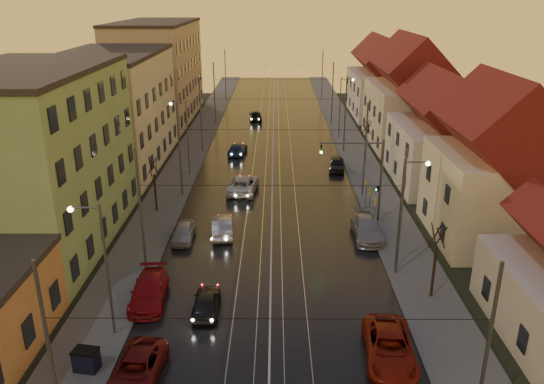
{
  "coord_description": "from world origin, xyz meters",
  "views": [
    {
      "loc": [
        0.28,
        -23.26,
        18.17
      ],
      "look_at": [
        0.02,
        17.77,
        2.76
      ],
      "focal_mm": 35.0,
      "sensor_mm": 36.0,
      "label": 1
    }
  ],
  "objects_px": {
    "parked_left_2": "(149,291)",
    "dumpster": "(86,360)",
    "driving_car_2": "(243,184)",
    "driving_car_4": "(256,115)",
    "parked_left_1": "(137,370)",
    "traffic_light_mast": "(369,170)",
    "street_lamp_0": "(100,258)",
    "street_lamp_1": "(406,203)",
    "driving_car_1": "(222,226)",
    "street_lamp_3": "(343,101)",
    "parked_right_0": "(389,347)",
    "street_lamp_2": "(184,131)",
    "parked_left_3": "(184,232)",
    "driving_car_3": "(237,149)",
    "parked_right_1": "(367,228)",
    "parked_right_2": "(337,164)",
    "driving_car_0": "(206,302)"
  },
  "relations": [
    {
      "from": "street_lamp_3",
      "to": "driving_car_3",
      "type": "xyz_separation_m",
      "value": [
        -13.36,
        -7.97,
        -4.21
      ]
    },
    {
      "from": "traffic_light_mast",
      "to": "driving_car_2",
      "type": "xyz_separation_m",
      "value": [
        -10.82,
        7.16,
        -3.82
      ]
    },
    {
      "from": "street_lamp_2",
      "to": "traffic_light_mast",
      "type": "bearing_deg",
      "value": -35.07
    },
    {
      "from": "driving_car_1",
      "to": "parked_right_1",
      "type": "bearing_deg",
      "value": 171.0
    },
    {
      "from": "street_lamp_0",
      "to": "dumpster",
      "type": "distance_m",
      "value": 5.24
    },
    {
      "from": "street_lamp_3",
      "to": "driving_car_4",
      "type": "height_order",
      "value": "street_lamp_3"
    },
    {
      "from": "street_lamp_0",
      "to": "parked_right_0",
      "type": "height_order",
      "value": "street_lamp_0"
    },
    {
      "from": "driving_car_0",
      "to": "parked_left_3",
      "type": "height_order",
      "value": "parked_left_3"
    },
    {
      "from": "driving_car_4",
      "to": "parked_left_2",
      "type": "relative_size",
      "value": 0.88
    },
    {
      "from": "street_lamp_3",
      "to": "parked_right_1",
      "type": "distance_m",
      "value": 31.36
    },
    {
      "from": "parked_right_2",
      "to": "dumpster",
      "type": "bearing_deg",
      "value": -110.13
    },
    {
      "from": "parked_left_3",
      "to": "dumpster",
      "type": "bearing_deg",
      "value": -99.42
    },
    {
      "from": "driving_car_0",
      "to": "parked_right_0",
      "type": "xyz_separation_m",
      "value": [
        10.18,
        -4.41,
        0.1
      ]
    },
    {
      "from": "street_lamp_2",
      "to": "parked_left_1",
      "type": "xyz_separation_m",
      "value": [
        2.54,
        -31.83,
        -4.21
      ]
    },
    {
      "from": "driving_car_3",
      "to": "parked_right_1",
      "type": "distance_m",
      "value": 25.94
    },
    {
      "from": "street_lamp_0",
      "to": "dumpster",
      "type": "bearing_deg",
      "value": -93.5
    },
    {
      "from": "driving_car_1",
      "to": "parked_left_1",
      "type": "xyz_separation_m",
      "value": [
        -2.59,
        -17.18,
        -0.07
      ]
    },
    {
      "from": "street_lamp_3",
      "to": "dumpster",
      "type": "xyz_separation_m",
      "value": [
        -18.4,
        -47.15,
        -4.19
      ]
    },
    {
      "from": "street_lamp_3",
      "to": "parked_right_2",
      "type": "distance_m",
      "value": 14.88
    },
    {
      "from": "parked_left_1",
      "to": "parked_right_2",
      "type": "bearing_deg",
      "value": 71.56
    },
    {
      "from": "parked_right_2",
      "to": "parked_right_0",
      "type": "bearing_deg",
      "value": -85.11
    },
    {
      "from": "street_lamp_0",
      "to": "driving_car_0",
      "type": "bearing_deg",
      "value": 24.24
    },
    {
      "from": "driving_car_3",
      "to": "parked_right_0",
      "type": "xyz_separation_m",
      "value": [
        10.57,
        -38.08,
        0.08
      ]
    },
    {
      "from": "street_lamp_2",
      "to": "parked_left_3",
      "type": "relative_size",
      "value": 2.04
    },
    {
      "from": "traffic_light_mast",
      "to": "driving_car_1",
      "type": "xyz_separation_m",
      "value": [
        -11.97,
        -2.65,
        -3.85
      ]
    },
    {
      "from": "driving_car_0",
      "to": "driving_car_4",
      "type": "bearing_deg",
      "value": -92.16
    },
    {
      "from": "driving_car_0",
      "to": "parked_right_0",
      "type": "height_order",
      "value": "parked_right_0"
    },
    {
      "from": "street_lamp_0",
      "to": "parked_right_0",
      "type": "distance_m",
      "value": 16.09
    },
    {
      "from": "parked_left_1",
      "to": "driving_car_2",
      "type": "bearing_deg",
      "value": 85.59
    },
    {
      "from": "street_lamp_0",
      "to": "driving_car_1",
      "type": "relative_size",
      "value": 1.76
    },
    {
      "from": "street_lamp_3",
      "to": "parked_left_3",
      "type": "bearing_deg",
      "value": -116.82
    },
    {
      "from": "driving_car_0",
      "to": "driving_car_1",
      "type": "height_order",
      "value": "driving_car_1"
    },
    {
      "from": "driving_car_1",
      "to": "parked_right_1",
      "type": "xyz_separation_m",
      "value": [
        11.56,
        -0.4,
        0.03
      ]
    },
    {
      "from": "street_lamp_2",
      "to": "parked_right_0",
      "type": "xyz_separation_m",
      "value": [
        15.41,
        -30.05,
        -4.13
      ]
    },
    {
      "from": "driving_car_1",
      "to": "parked_right_2",
      "type": "relative_size",
      "value": 1.1
    },
    {
      "from": "driving_car_0",
      "to": "street_lamp_0",
      "type": "bearing_deg",
      "value": 23.36
    },
    {
      "from": "street_lamp_0",
      "to": "driving_car_4",
      "type": "height_order",
      "value": "street_lamp_0"
    },
    {
      "from": "street_lamp_0",
      "to": "street_lamp_1",
      "type": "bearing_deg",
      "value": 23.72
    },
    {
      "from": "street_lamp_2",
      "to": "driving_car_1",
      "type": "distance_m",
      "value": 16.06
    },
    {
      "from": "driving_car_0",
      "to": "parked_left_3",
      "type": "relative_size",
      "value": 0.99
    },
    {
      "from": "driving_car_0",
      "to": "parked_left_2",
      "type": "xyz_separation_m",
      "value": [
        -3.73,
        1.12,
        0.08
      ]
    },
    {
      "from": "driving_car_0",
      "to": "parked_left_3",
      "type": "distance_m",
      "value": 10.46
    },
    {
      "from": "parked_left_2",
      "to": "dumpster",
      "type": "xyz_separation_m",
      "value": [
        -1.7,
        -6.63,
        -0.04
      ]
    },
    {
      "from": "street_lamp_1",
      "to": "dumpster",
      "type": "height_order",
      "value": "street_lamp_1"
    },
    {
      "from": "driving_car_1",
      "to": "parked_right_2",
      "type": "xyz_separation_m",
      "value": [
        10.98,
        16.53,
        -0.05
      ]
    },
    {
      "from": "driving_car_1",
      "to": "street_lamp_3",
      "type": "bearing_deg",
      "value": -120.12
    },
    {
      "from": "traffic_light_mast",
      "to": "driving_car_4",
      "type": "height_order",
      "value": "traffic_light_mast"
    },
    {
      "from": "parked_right_2",
      "to": "dumpster",
      "type": "height_order",
      "value": "parked_right_2"
    },
    {
      "from": "driving_car_2",
      "to": "driving_car_4",
      "type": "height_order",
      "value": "driving_car_2"
    },
    {
      "from": "traffic_light_mast",
      "to": "parked_left_3",
      "type": "bearing_deg",
      "value": -166.31
    }
  ]
}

